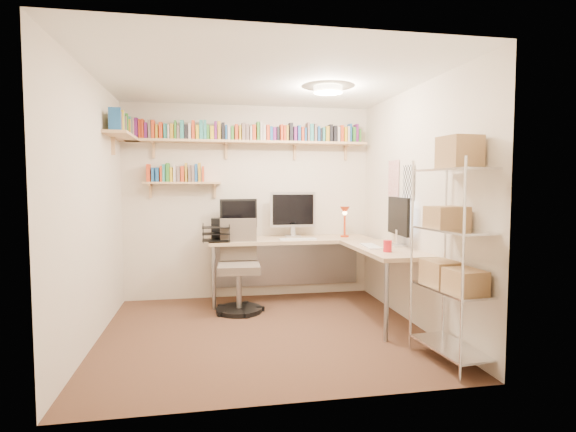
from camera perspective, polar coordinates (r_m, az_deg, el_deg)
name	(u,v)px	position (r m, az deg, el deg)	size (l,w,h in m)	color
ground	(264,332)	(4.66, -3.00, -14.48)	(3.20, 3.20, 0.00)	#41301B
room_shell	(264,177)	(4.43, -3.02, 4.91)	(3.24, 3.04, 2.52)	beige
wall_shelves	(217,140)	(5.72, -9.01, 9.48)	(3.12, 1.09, 0.80)	tan
corner_desk	(303,241)	(5.47, 1.90, -3.23)	(2.30, 2.03, 1.38)	tan
office_chair	(239,273)	(5.31, -6.26, -7.16)	(0.56, 0.57, 1.07)	black
wire_rack	(453,233)	(3.90, 20.20, -2.09)	(0.42, 0.76, 1.86)	silver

